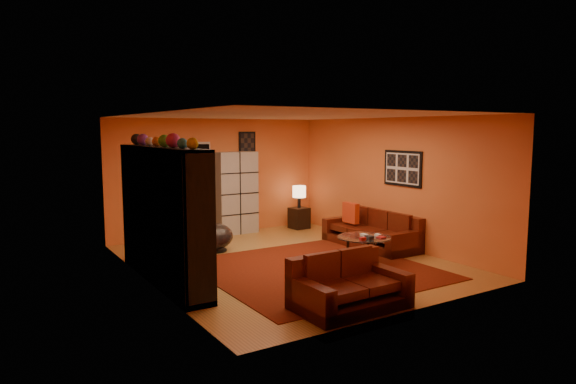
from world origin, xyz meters
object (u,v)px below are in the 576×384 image
sofa (373,232)px  loveseat (346,286)px  bowl_chair (216,237)px  storage_cabinet (236,193)px  side_table (299,218)px  coffee_table (364,240)px  table_lamp (299,192)px  tv (166,218)px  entertainment_unit (163,215)px

sofa → loveseat: bearing=-137.4°
bowl_chair → storage_cabinet: bearing=50.8°
loveseat → side_table: bearing=-27.5°
coffee_table → bowl_chair: size_ratio=1.42×
loveseat → side_table: (2.48, 4.93, -0.03)m
loveseat → table_lamp: table_lamp is taller
tv → side_table: (4.11, 2.53, -0.76)m
coffee_table → bowl_chair: bowl_chair is taller
sofa → side_table: size_ratio=4.26×
tv → storage_cabinet: bearing=-42.6°
tv → table_lamp: 4.83m
entertainment_unit → sofa: entertainment_unit is taller
sofa → coffee_table: (-1.05, -0.94, 0.14)m
entertainment_unit → side_table: bearing=31.1°
tv → side_table: 4.89m
loveseat → bowl_chair: loveseat is taller
loveseat → coffee_table: size_ratio=1.60×
storage_cabinet → bowl_chair: size_ratio=2.81×
coffee_table → side_table: side_table is taller
tv → sofa: tv is taller
sofa → loveseat: size_ratio=1.42×
tv → loveseat: size_ratio=0.67×
sofa → side_table: (-0.25, 2.38, -0.04)m
storage_cabinet → side_table: (1.52, -0.29, -0.68)m
entertainment_unit → table_lamp: (4.16, 2.51, -0.17)m
side_table → table_lamp: (0.00, 0.00, 0.63)m
storage_cabinet → table_lamp: bearing=-11.2°
tv → bowl_chair: (1.46, 1.43, -0.72)m
storage_cabinet → tv: bearing=-132.9°
tv → loveseat: tv is taller
storage_cabinet → sofa: bearing=-56.8°
loveseat → storage_cabinet: (0.96, 5.22, 0.65)m
entertainment_unit → sofa: 4.48m
entertainment_unit → bowl_chair: bearing=43.1°
tv → table_lamp: bearing=-58.4°
entertainment_unit → sofa: bearing=1.7°
storage_cabinet → loveseat: bearing=-100.7°
coffee_table → side_table: size_ratio=1.88×
storage_cabinet → bowl_chair: storage_cabinet is taller
entertainment_unit → coffee_table: 3.51m
side_table → loveseat: bearing=-116.7°
storage_cabinet → table_lamp: size_ratio=3.53×
coffee_table → table_lamp: table_lamp is taller
entertainment_unit → bowl_chair: entertainment_unit is taller
tv → loveseat: (1.63, -2.40, -0.72)m
side_table → table_lamp: size_ratio=0.95×
entertainment_unit → loveseat: 3.04m
entertainment_unit → storage_cabinet: (2.64, 2.80, -0.12)m
bowl_chair → coffee_table: bearing=-50.2°
entertainment_unit → table_lamp: size_ratio=5.69×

